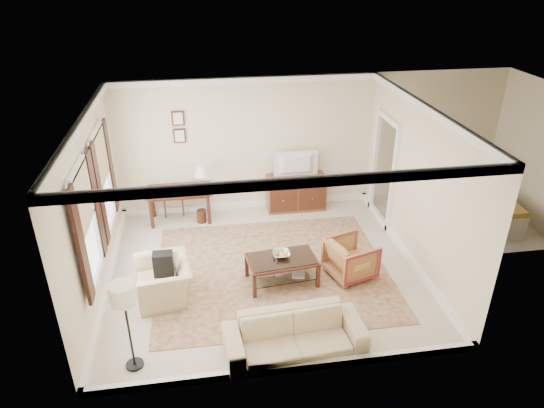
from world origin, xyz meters
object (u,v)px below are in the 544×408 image
object	(u,v)px
tv	(297,157)
sideboard	(296,192)
coffee_table	(282,264)
club_armchair	(163,275)
striped_armchair	(351,257)
sofa	(295,330)
writing_desk	(179,194)

from	to	relation	value
tv	sideboard	bearing A→B (deg)	-90.00
coffee_table	club_armchair	distance (m)	1.98
striped_armchair	sideboard	bearing A→B (deg)	-7.84
sideboard	sofa	world-z (taller)	sideboard
club_armchair	sideboard	bearing A→B (deg)	127.16
writing_desk	striped_armchair	distance (m)	3.88
tv	club_armchair	distance (m)	3.97
striped_armchair	writing_desk	bearing A→B (deg)	32.61
writing_desk	club_armchair	xyz separation A→B (m)	(-0.24, -2.60, -0.19)
sideboard	club_armchair	world-z (taller)	club_armchair
sideboard	club_armchair	distance (m)	3.90
writing_desk	sideboard	distance (m)	2.53
writing_desk	club_armchair	bearing A→B (deg)	-95.24
writing_desk	striped_armchair	xyz separation A→B (m)	(2.96, -2.49, -0.23)
tv	striped_armchair	bearing A→B (deg)	99.62
writing_desk	sideboard	world-z (taller)	sideboard
striped_armchair	club_armchair	xyz separation A→B (m)	(-3.20, -0.12, 0.05)
coffee_table	sofa	world-z (taller)	sofa
sofa	coffee_table	bearing A→B (deg)	82.35
coffee_table	striped_armchair	size ratio (longest dim) A/B	1.60
tv	sofa	world-z (taller)	tv
tv	club_armchair	xyz separation A→B (m)	(-2.76, -2.74, -0.81)
coffee_table	striped_armchair	world-z (taller)	striped_armchair
club_armchair	sofa	bearing A→B (deg)	42.45
tv	striped_armchair	world-z (taller)	tv
sideboard	club_armchair	size ratio (longest dim) A/B	1.29
club_armchair	sofa	xyz separation A→B (m)	(1.87, -1.55, -0.04)
writing_desk	tv	size ratio (longest dim) A/B	1.46
sofa	club_armchair	bearing A→B (deg)	136.27
sideboard	coffee_table	size ratio (longest dim) A/B	1.04
writing_desk	tv	world-z (taller)	tv
coffee_table	sofa	xyz separation A→B (m)	(-0.10, -1.65, 0.01)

